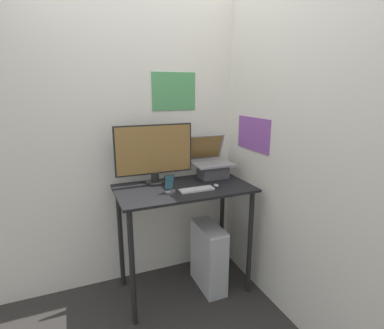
{
  "coord_description": "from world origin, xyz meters",
  "views": [
    {
      "loc": [
        -0.81,
        -1.84,
        1.69
      ],
      "look_at": [
        0.07,
        0.3,
        1.11
      ],
      "focal_mm": 28.0,
      "sensor_mm": 36.0,
      "label": 1
    }
  ],
  "objects_px": {
    "monitor": "(154,154)",
    "laptop": "(212,166)",
    "mouse": "(216,186)",
    "computer_tower": "(209,257)",
    "cell_phone": "(169,188)",
    "keyboard": "(197,189)"
  },
  "relations": [
    {
      "from": "cell_phone",
      "to": "monitor",
      "type": "bearing_deg",
      "value": 98.64
    },
    {
      "from": "cell_phone",
      "to": "laptop",
      "type": "bearing_deg",
      "value": 28.12
    },
    {
      "from": "monitor",
      "to": "laptop",
      "type": "bearing_deg",
      "value": -0.32
    },
    {
      "from": "keyboard",
      "to": "cell_phone",
      "type": "bearing_deg",
      "value": 172.95
    },
    {
      "from": "laptop",
      "to": "keyboard",
      "type": "height_order",
      "value": "laptop"
    },
    {
      "from": "mouse",
      "to": "cell_phone",
      "type": "xyz_separation_m",
      "value": [
        -0.39,
        0.01,
        0.02
      ]
    },
    {
      "from": "laptop",
      "to": "mouse",
      "type": "bearing_deg",
      "value": -108.94
    },
    {
      "from": "monitor",
      "to": "mouse",
      "type": "distance_m",
      "value": 0.56
    },
    {
      "from": "laptop",
      "to": "monitor",
      "type": "bearing_deg",
      "value": 179.68
    },
    {
      "from": "mouse",
      "to": "laptop",
      "type": "bearing_deg",
      "value": 71.06
    },
    {
      "from": "monitor",
      "to": "mouse",
      "type": "height_order",
      "value": "monitor"
    },
    {
      "from": "mouse",
      "to": "keyboard",
      "type": "bearing_deg",
      "value": -175.52
    },
    {
      "from": "mouse",
      "to": "computer_tower",
      "type": "relative_size",
      "value": 0.1
    },
    {
      "from": "laptop",
      "to": "cell_phone",
      "type": "distance_m",
      "value": 0.55
    },
    {
      "from": "monitor",
      "to": "computer_tower",
      "type": "bearing_deg",
      "value": -30.44
    },
    {
      "from": "monitor",
      "to": "keyboard",
      "type": "xyz_separation_m",
      "value": [
        0.25,
        -0.29,
        -0.25
      ]
    },
    {
      "from": "cell_phone",
      "to": "mouse",
      "type": "bearing_deg",
      "value": -1.86
    },
    {
      "from": "cell_phone",
      "to": "computer_tower",
      "type": "height_order",
      "value": "cell_phone"
    },
    {
      "from": "monitor",
      "to": "computer_tower",
      "type": "distance_m",
      "value": 1.01
    },
    {
      "from": "monitor",
      "to": "cell_phone",
      "type": "height_order",
      "value": "monitor"
    },
    {
      "from": "laptop",
      "to": "monitor",
      "type": "height_order",
      "value": "monitor"
    },
    {
      "from": "keyboard",
      "to": "computer_tower",
      "type": "height_order",
      "value": "keyboard"
    }
  ]
}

